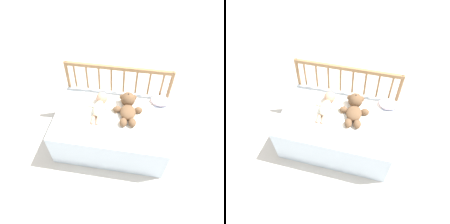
{
  "view_description": "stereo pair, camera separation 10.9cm",
  "coord_description": "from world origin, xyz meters",
  "views": [
    {
      "loc": [
        0.2,
        -1.21,
        1.93
      ],
      "look_at": [
        0.0,
        0.01,
        0.48
      ],
      "focal_mm": 32.0,
      "sensor_mm": 36.0,
      "label": 1
    },
    {
      "loc": [
        0.3,
        -1.18,
        1.93
      ],
      "look_at": [
        0.0,
        0.01,
        0.48
      ],
      "focal_mm": 32.0,
      "sensor_mm": 36.0,
      "label": 2
    }
  ],
  "objects": [
    {
      "name": "baby",
      "position": [
        -0.14,
        0.1,
        0.47
      ],
      "size": [
        0.27,
        0.37,
        0.12
      ],
      "color": "#EAEACC",
      "rests_on": "crib_mattress"
    },
    {
      "name": "crib_rail",
      "position": [
        0.0,
        0.38,
        0.52
      ],
      "size": [
        1.11,
        0.04,
        0.74
      ],
      "color": "#997047",
      "rests_on": "ground_plane"
    },
    {
      "name": "crib_mattress",
      "position": [
        0.0,
        0.0,
        0.21
      ],
      "size": [
        1.11,
        0.71,
        0.42
      ],
      "color": "silver",
      "rests_on": "ground_plane"
    },
    {
      "name": "blanket",
      "position": [
        0.01,
        0.05,
        0.43
      ],
      "size": [
        0.77,
        0.5,
        0.01
      ],
      "color": "white",
      "rests_on": "crib_mattress"
    },
    {
      "name": "teddy_bear",
      "position": [
        0.14,
        0.11,
        0.48
      ],
      "size": [
        0.3,
        0.39,
        0.15
      ],
      "color": "brown",
      "rests_on": "crib_mattress"
    },
    {
      "name": "ground_plane",
      "position": [
        0.0,
        0.0,
        0.0
      ],
      "size": [
        12.0,
        12.0,
        0.0
      ],
      "primitive_type": "plane",
      "color": "silver"
    },
    {
      "name": "small_pillow",
      "position": [
        0.46,
        0.27,
        0.45
      ],
      "size": [
        0.2,
        0.15,
        0.06
      ],
      "color": "silver",
      "rests_on": "crib_mattress"
    }
  ]
}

